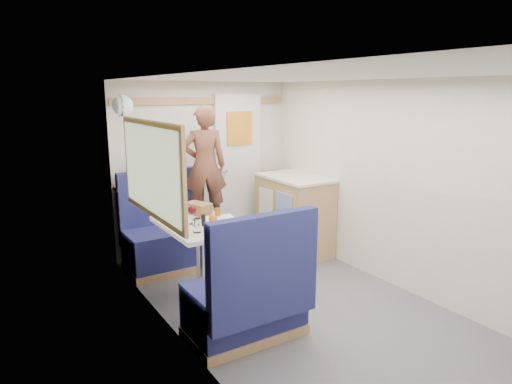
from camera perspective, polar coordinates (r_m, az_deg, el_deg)
floor at (r=3.97m, az=8.54°, el=-15.99°), size 4.50×4.50×0.00m
ceiling at (r=3.50m, az=9.62°, el=14.20°), size 4.50×4.50×0.00m
wall_back at (r=5.47m, az=-6.47°, el=3.08°), size 2.20×0.02×2.00m
wall_left at (r=3.03m, az=-7.00°, el=-4.59°), size 0.02×4.50×2.00m
wall_right at (r=4.39m, az=20.01°, el=0.09°), size 0.02×4.50×2.00m
oak_trim_low at (r=5.48m, az=-6.35°, el=1.50°), size 2.15×0.02×0.08m
oak_trim_high at (r=5.38m, az=-6.59°, el=11.26°), size 2.15×0.02×0.08m
side_window at (r=3.89m, az=-13.05°, el=2.76°), size 0.04×1.30×0.72m
rear_door at (r=5.65m, az=-2.20°, el=3.16°), size 0.62×0.12×1.86m
dinette_table at (r=4.21m, az=-7.02°, el=-5.90°), size 0.62×0.92×0.72m
bench_far at (r=5.05m, az=-11.10°, el=-6.07°), size 0.90×0.59×1.05m
bench_near at (r=3.59m, az=-0.93°, el=-13.68°), size 0.90×0.59×1.05m
ledge at (r=5.13m, az=-12.38°, el=0.88°), size 0.90×0.14×0.04m
dome_light at (r=4.66m, az=-16.33°, el=10.32°), size 0.20×0.20×0.20m
galley_counter at (r=5.41m, az=4.75°, el=-2.79°), size 0.57×0.92×0.92m
person at (r=4.99m, az=-6.43°, el=3.29°), size 0.55×0.44×1.29m
duffel_bag at (r=5.12m, az=-12.09°, el=2.43°), size 0.50×0.25×0.23m
tray at (r=4.17m, az=-4.34°, el=-3.63°), size 0.34×0.41×0.02m
orange_fruit at (r=4.08m, az=-5.40°, el=-3.34°), size 0.08×0.08×0.08m
cheese_block at (r=3.97m, az=-3.93°, el=-4.07°), size 0.13×0.09×0.04m
wine_glass at (r=4.11m, az=-7.99°, el=-2.35°), size 0.08×0.08×0.17m
tumbler_left at (r=3.88m, az=-7.36°, el=-4.16°), size 0.07×0.07×0.12m
tumbler_mid at (r=4.28m, az=-9.93°, el=-2.75°), size 0.07×0.07×0.11m
beer_glass at (r=4.31m, az=-4.85°, el=-2.62°), size 0.06×0.06×0.09m
pepper_grinder at (r=4.06m, az=-6.60°, el=-3.52°), size 0.04×0.04×0.10m
bread_loaf at (r=4.45m, az=-7.25°, el=-2.07°), size 0.21×0.29×0.11m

